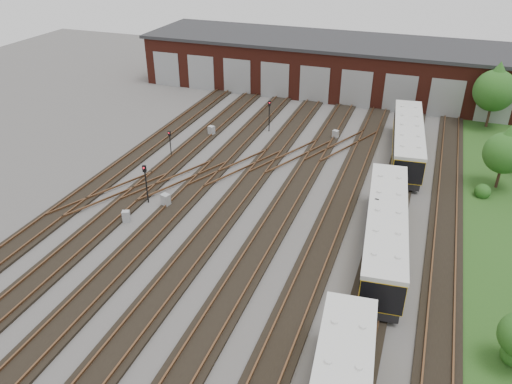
% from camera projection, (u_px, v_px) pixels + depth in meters
% --- Properties ---
extents(ground, '(120.00, 120.00, 0.00)m').
position_uv_depth(ground, '(215.00, 270.00, 32.46)').
color(ground, '#4A4644').
rests_on(ground, ground).
extents(track_network, '(30.40, 70.00, 0.33)m').
position_uv_depth(track_network, '(216.00, 263.00, 32.94)').
color(track_network, black).
rests_on(track_network, ground).
extents(maintenance_shed, '(51.00, 12.50, 6.35)m').
position_uv_depth(maintenance_shed, '(341.00, 65.00, 63.63)').
color(maintenance_shed, '#541E15').
rests_on(maintenance_shed, ground).
extents(metro_train, '(3.93, 46.40, 2.94)m').
position_uv_depth(metro_train, '(385.00, 230.00, 33.21)').
color(metro_train, black).
rests_on(metro_train, ground).
extents(signal_mast_0, '(0.25, 0.23, 2.72)m').
position_uv_depth(signal_mast_0, '(170.00, 141.00, 46.30)').
color(signal_mast_0, black).
rests_on(signal_mast_0, ground).
extents(signal_mast_1, '(0.31, 0.29, 3.30)m').
position_uv_depth(signal_mast_1, '(146.00, 179.00, 38.92)').
color(signal_mast_1, black).
rests_on(signal_mast_1, ground).
extents(signal_mast_2, '(0.31, 0.30, 3.35)m').
position_uv_depth(signal_mast_2, '(269.00, 112.00, 51.86)').
color(signal_mast_2, black).
rests_on(signal_mast_2, ground).
extents(signal_mast_3, '(0.29, 0.28, 3.28)m').
position_uv_depth(signal_mast_3, '(375.00, 214.00, 34.47)').
color(signal_mast_3, black).
rests_on(signal_mast_3, ground).
extents(relay_cabinet_0, '(0.67, 0.62, 0.89)m').
position_uv_depth(relay_cabinet_0, '(126.00, 216.00, 37.29)').
color(relay_cabinet_0, '#97999B').
rests_on(relay_cabinet_0, ground).
extents(relay_cabinet_1, '(0.73, 0.67, 1.02)m').
position_uv_depth(relay_cabinet_1, '(211.00, 131.00, 51.69)').
color(relay_cabinet_1, '#97999B').
rests_on(relay_cabinet_1, ground).
extents(relay_cabinet_2, '(0.76, 0.69, 1.07)m').
position_uv_depth(relay_cabinet_2, '(166.00, 200.00, 39.18)').
color(relay_cabinet_2, '#97999B').
rests_on(relay_cabinet_2, ground).
extents(relay_cabinet_3, '(0.67, 0.61, 0.93)m').
position_uv_depth(relay_cabinet_3, '(335.00, 135.00, 50.89)').
color(relay_cabinet_3, '#97999B').
rests_on(relay_cabinet_3, ground).
extents(relay_cabinet_4, '(0.76, 0.68, 1.08)m').
position_uv_depth(relay_cabinet_4, '(397.00, 151.00, 47.24)').
color(relay_cabinet_4, '#97999B').
rests_on(relay_cabinet_4, ground).
extents(tree_0, '(4.31, 4.31, 7.14)m').
position_uv_depth(tree_0, '(496.00, 86.00, 51.68)').
color(tree_0, '#342117').
rests_on(tree_0, ground).
extents(tree_1, '(3.41, 3.41, 5.65)m').
position_uv_depth(tree_1, '(506.00, 148.00, 40.33)').
color(tree_1, '#342117').
rests_on(tree_1, ground).
extents(bush_1, '(1.29, 1.29, 1.29)m').
position_uv_depth(bush_1, '(483.00, 190.00, 40.49)').
color(bush_1, '#1D4C15').
rests_on(bush_1, ground).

